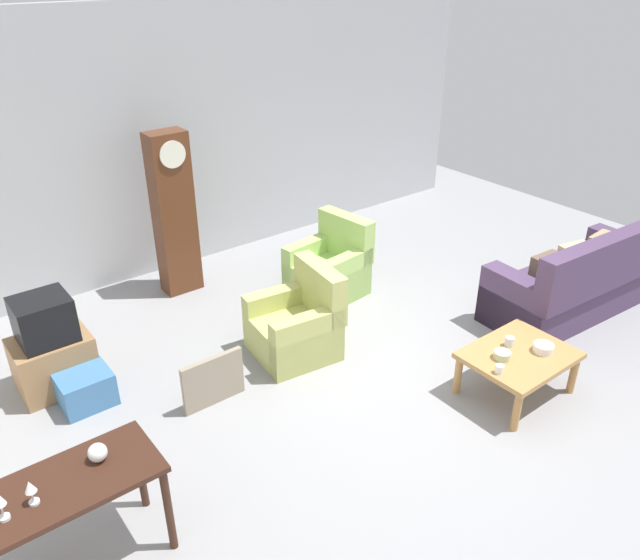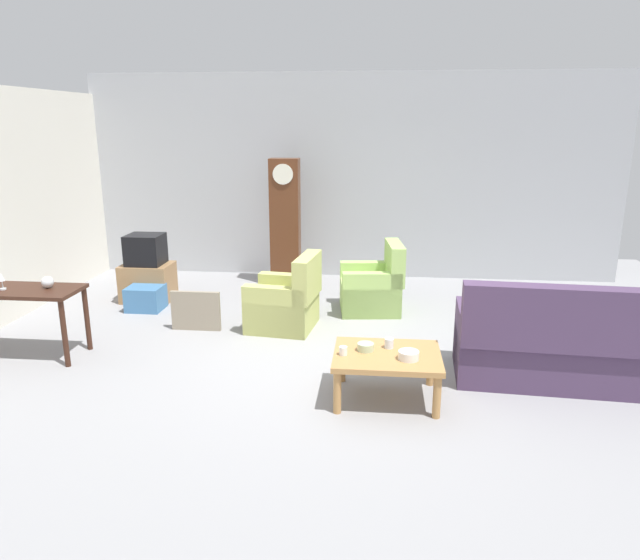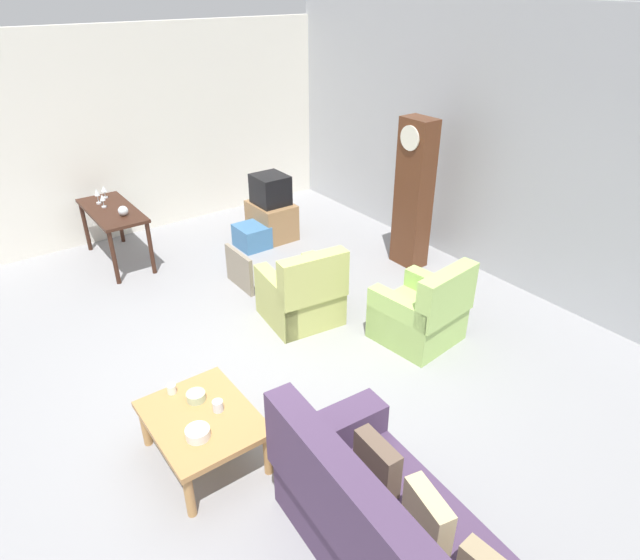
{
  "view_description": "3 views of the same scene",
  "coord_description": "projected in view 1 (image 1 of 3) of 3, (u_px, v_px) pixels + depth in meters",
  "views": [
    {
      "loc": [
        -3.7,
        -3.38,
        3.65
      ],
      "look_at": [
        -0.23,
        1.09,
        0.63
      ],
      "focal_mm": 34.69,
      "sensor_mm": 36.0,
      "label": 1
    },
    {
      "loc": [
        0.45,
        -5.7,
        2.44
      ],
      "look_at": [
        -0.2,
        0.64,
        0.7
      ],
      "focal_mm": 32.4,
      "sensor_mm": 36.0,
      "label": 2
    },
    {
      "loc": [
        3.64,
        -1.98,
        3.39
      ],
      "look_at": [
        -0.25,
        0.89,
        0.7
      ],
      "focal_mm": 30.64,
      "sensor_mm": 36.0,
      "label": 3
    }
  ],
  "objects": [
    {
      "name": "tv_crt",
      "position": [
        44.0,
        319.0,
        5.53
      ],
      "size": [
        0.48,
        0.44,
        0.42
      ],
      "primitive_type": "cube",
      "color": "black",
      "rests_on": "tv_stand_cabinet"
    },
    {
      "name": "console_table_dark",
      "position": [
        56.0,
        501.0,
        3.82
      ],
      "size": [
        1.3,
        0.56,
        0.75
      ],
      "color": "#381E14",
      "rests_on": "ground_plane"
    },
    {
      "name": "ground_plane",
      "position": [
        406.0,
        371.0,
        6.07
      ],
      "size": [
        10.4,
        10.4,
        0.0
      ],
      "primitive_type": "plane",
      "color": "gray"
    },
    {
      "name": "bowl_shallow_green",
      "position": [
        502.0,
        355.0,
        5.49
      ],
      "size": [
        0.15,
        0.15,
        0.07
      ],
      "primitive_type": "cylinder",
      "color": "#B2C69E",
      "rests_on": "coffee_table_wood"
    },
    {
      "name": "coffee_table_wood",
      "position": [
        519.0,
        359.0,
        5.61
      ],
      "size": [
        0.96,
        0.76,
        0.44
      ],
      "color": "#B27F47",
      "rests_on": "ground_plane"
    },
    {
      "name": "garage_door_wall",
      "position": [
        213.0,
        134.0,
        7.83
      ],
      "size": [
        8.4,
        0.16,
        3.2
      ],
      "primitive_type": "cube",
      "color": "#ADAFB5",
      "rests_on": "ground_plane"
    },
    {
      "name": "framed_picture_leaning",
      "position": [
        213.0,
        381.0,
        5.54
      ],
      "size": [
        0.6,
        0.05,
        0.49
      ],
      "primitive_type": "cube",
      "color": "gray",
      "rests_on": "ground_plane"
    },
    {
      "name": "glass_dome_cloche",
      "position": [
        98.0,
        452.0,
        3.95
      ],
      "size": [
        0.13,
        0.13,
        0.13
      ],
      "primitive_type": "sphere",
      "color": "silver",
      "rests_on": "console_table_dark"
    },
    {
      "name": "bowl_white_stacked",
      "position": [
        543.0,
        348.0,
        5.58
      ],
      "size": [
        0.18,
        0.18,
        0.08
      ],
      "primitive_type": "cylinder",
      "color": "white",
      "rests_on": "coffee_table_wood"
    },
    {
      "name": "armchair_olive_near",
      "position": [
        297.0,
        326.0,
        6.23
      ],
      "size": [
        0.88,
        0.85,
        0.92
      ],
      "color": "#B7BC66",
      "rests_on": "ground_plane"
    },
    {
      "name": "tv_stand_cabinet",
      "position": [
        54.0,
        363.0,
        5.75
      ],
      "size": [
        0.68,
        0.52,
        0.53
      ],
      "primitive_type": "cube",
      "color": "#997047",
      "rests_on": "ground_plane"
    },
    {
      "name": "wine_glass_short",
      "position": [
        30.0,
        489.0,
        3.61
      ],
      "size": [
        0.07,
        0.07,
        0.18
      ],
      "color": "silver",
      "rests_on": "console_table_dark"
    },
    {
      "name": "grandfather_clock",
      "position": [
        174.0,
        214.0,
        7.11
      ],
      "size": [
        0.44,
        0.3,
        1.93
      ],
      "color": "#562D19",
      "rests_on": "ground_plane"
    },
    {
      "name": "armchair_olive_far",
      "position": [
        330.0,
        269.0,
        7.35
      ],
      "size": [
        0.87,
        0.84,
        0.92
      ],
      "color": "#A6CC6B",
      "rests_on": "ground_plane"
    },
    {
      "name": "cup_white_porcelain",
      "position": [
        499.0,
        369.0,
        5.3
      ],
      "size": [
        0.07,
        0.07,
        0.08
      ],
      "primitive_type": "cylinder",
      "color": "white",
      "rests_on": "coffee_table_wood"
    },
    {
      "name": "couch_floral",
      "position": [
        576.0,
        284.0,
        6.92
      ],
      "size": [
        2.15,
        1.02,
        1.04
      ],
      "color": "#4C3856",
      "rests_on": "ground_plane"
    },
    {
      "name": "storage_box_blue",
      "position": [
        85.0,
        388.0,
        5.57
      ],
      "size": [
        0.46,
        0.41,
        0.32
      ],
      "primitive_type": "cube",
      "color": "teal",
      "rests_on": "ground_plane"
    },
    {
      "name": "cup_blue_rimmed",
      "position": [
        509.0,
        342.0,
        5.66
      ],
      "size": [
        0.08,
        0.08,
        0.09
      ],
      "primitive_type": "cylinder",
      "color": "silver",
      "rests_on": "coffee_table_wood"
    }
  ]
}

